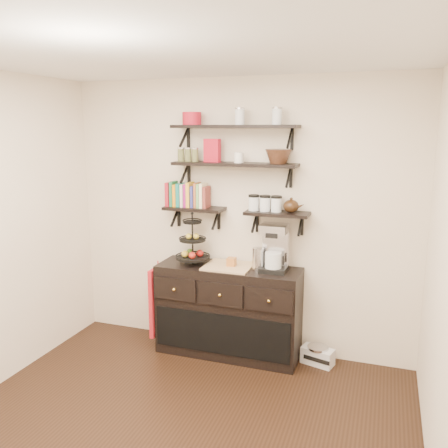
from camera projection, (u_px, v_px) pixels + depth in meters
The scene contains 21 objects.
floor at pixel (163, 448), 3.36m from camera, with size 3.50×3.50×0.00m, color black.
ceiling at pixel (152, 46), 2.82m from camera, with size 3.50×3.50×0.02m, color white.
back_wall at pixel (238, 217), 4.71m from camera, with size 3.50×0.02×2.70m, color #F5E6CF.
shelf_top at pixel (235, 127), 4.41m from camera, with size 1.20×0.27×0.23m.
shelf_mid at pixel (235, 165), 4.48m from camera, with size 1.20×0.27×0.23m.
shelf_low_left at pixel (195, 209), 4.72m from camera, with size 0.60×0.25×0.23m.
shelf_low_right at pixel (277, 214), 4.45m from camera, with size 0.60×0.25×0.23m.
cookbooks at pixel (189, 195), 4.70m from camera, with size 0.43×0.15×0.26m.
glass_canisters at pixel (265, 204), 4.47m from camera, with size 0.32×0.10×0.13m.
sideboard at pixel (228, 310), 4.68m from camera, with size 1.40×0.50×0.92m.
fruit_stand at pixel (193, 247), 4.67m from camera, with size 0.34×0.34×0.50m.
candle at pixel (232, 262), 4.57m from camera, with size 0.08×0.08×0.08m, color #AA6127.
coffee_maker at pixel (275, 248), 4.43m from camera, with size 0.25×0.24×0.45m.
thermal_carafe at pixel (258, 259), 4.45m from camera, with size 0.11×0.11×0.22m, color silver.
apron at pixel (157, 301), 4.81m from camera, with size 0.04×0.30×0.70m, color #A61126.
radio at pixel (318, 355), 4.53m from camera, with size 0.33×0.25×0.18m.
recipe_box at pixel (212, 150), 4.52m from camera, with size 0.16×0.06×0.22m, color #AA1325.
walnut_bowl at pixel (278, 157), 4.32m from camera, with size 0.24×0.24×0.13m, color black, non-canonical shape.
ramekins at pixel (239, 158), 4.45m from camera, with size 0.09×0.09×0.10m, color white.
teapot at pixel (291, 205), 4.39m from camera, with size 0.19×0.14×0.14m, color black, non-canonical shape.
red_pot at pixel (192, 118), 4.53m from camera, with size 0.18×0.18×0.12m, color #AA1325.
Camera 1 is at (1.38, -2.67, 2.23)m, focal length 38.00 mm.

